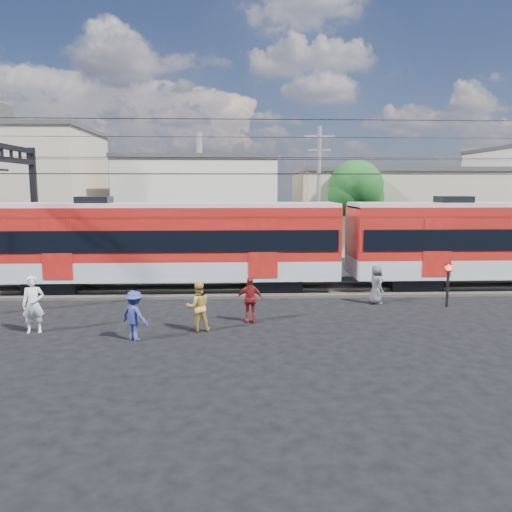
{
  "coord_description": "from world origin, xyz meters",
  "views": [
    {
      "loc": [
        0.88,
        -15.28,
        4.9
      ],
      "look_at": [
        1.76,
        5.0,
        2.09
      ],
      "focal_mm": 35.0,
      "sensor_mm": 36.0,
      "label": 1
    }
  ],
  "objects_px": {
    "pedestrian_c": "(135,315)",
    "commuter_train": "(170,241)",
    "crossing_signal": "(448,277)",
    "pedestrian_a": "(33,304)"
  },
  "relations": [
    {
      "from": "commuter_train",
      "to": "crossing_signal",
      "type": "xyz_separation_m",
      "value": [
        11.77,
        -3.51,
        -1.16
      ]
    },
    {
      "from": "pedestrian_c",
      "to": "crossing_signal",
      "type": "bearing_deg",
      "value": -127.24
    },
    {
      "from": "commuter_train",
      "to": "crossing_signal",
      "type": "bearing_deg",
      "value": -16.59
    },
    {
      "from": "pedestrian_c",
      "to": "crossing_signal",
      "type": "distance_m",
      "value": 12.65
    },
    {
      "from": "pedestrian_a",
      "to": "crossing_signal",
      "type": "xyz_separation_m",
      "value": [
        15.56,
        3.03,
        0.27
      ]
    },
    {
      "from": "pedestrian_c",
      "to": "commuter_train",
      "type": "bearing_deg",
      "value": -57.43
    },
    {
      "from": "crossing_signal",
      "to": "pedestrian_a",
      "type": "bearing_deg",
      "value": -168.99
    },
    {
      "from": "commuter_train",
      "to": "pedestrian_a",
      "type": "bearing_deg",
      "value": -120.13
    },
    {
      "from": "pedestrian_a",
      "to": "pedestrian_c",
      "type": "xyz_separation_m",
      "value": [
        3.59,
        -1.01,
        -0.16
      ]
    },
    {
      "from": "pedestrian_c",
      "to": "crossing_signal",
      "type": "height_order",
      "value": "crossing_signal"
    }
  ]
}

